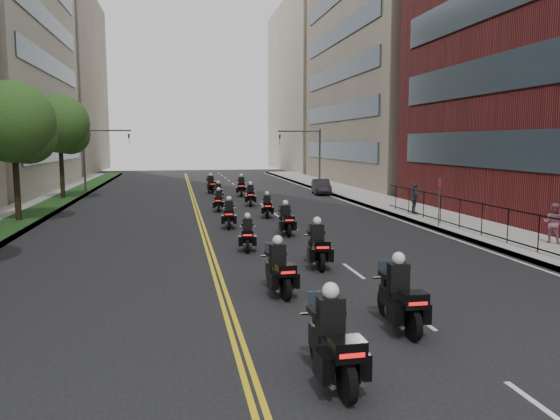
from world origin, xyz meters
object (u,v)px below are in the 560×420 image
Objects in this scene: motorcycle_9 at (250,196)px; pedestrian_b at (554,223)px; motorcycle_11 at (241,187)px; motorcycle_3 at (318,247)px; motorcycle_1 at (400,299)px; motorcycle_7 at (267,207)px; motorcycle_6 at (229,215)px; motorcycle_10 at (218,193)px; motorcycle_5 at (286,221)px; motorcycle_8 at (219,202)px; motorcycle_4 at (248,235)px; motorcycle_12 at (211,185)px; pedestrian_c at (415,199)px; motorcycle_0 at (333,344)px; motorcycle_2 at (279,271)px; parked_sedan at (321,187)px.

pedestrian_b is (10.61, -17.23, 0.34)m from motorcycle_9.
motorcycle_3 is at bearing -83.25° from motorcycle_11.
motorcycle_1 reaches higher than motorcycle_7.
motorcycle_7 is at bearing -82.51° from motorcycle_11.
motorcycle_6 is at bearing 99.74° from motorcycle_1.
motorcycle_1 is at bearing -86.07° from motorcycle_10.
motorcycle_8 is at bearing 105.39° from motorcycle_5.
motorcycle_4 is at bearing -83.48° from motorcycle_8.
motorcycle_4 is 0.92× the size of motorcycle_5.
motorcycle_3 is at bearing -93.09° from motorcycle_12.
pedestrian_c reaches higher than motorcycle_12.
motorcycle_0 reaches higher than pedestrian_b.
motorcycle_2 is at bearing -88.25° from motorcycle_9.
motorcycle_4 is 0.87× the size of motorcycle_12.
pedestrian_b is at bearing -71.68° from motorcycle_12.
motorcycle_9 reaches higher than motorcycle_10.
pedestrian_b is at bearing -164.59° from pedestrian_c.
motorcycle_7 is (0.11, 6.15, -0.05)m from motorcycle_5.
motorcycle_9 is 20.24m from pedestrian_b.
motorcycle_9 is 1.34× the size of pedestrian_b.
motorcycle_12 is (-2.28, 15.84, 0.09)m from motorcycle_7.
motorcycle_3 is at bearing -83.22° from motorcycle_9.
motorcycle_12 is at bearing 104.91° from motorcycle_7.
motorcycle_6 is 0.93× the size of motorcycle_12.
pedestrian_c is (8.87, -7.30, 0.39)m from motorcycle_9.
motorcycle_2 is at bearing -117.81° from motorcycle_3.
pedestrian_c is (11.28, 2.28, 0.41)m from motorcycle_6.
motorcycle_1 is at bearing 45.03° from motorcycle_0.
motorcycle_3 is at bearing 66.65° from pedestrian_b.
motorcycle_2 is 25.62m from motorcycle_10.
motorcycle_5 is (2.22, 9.98, -0.02)m from motorcycle_2.
motorcycle_3 is at bearing 52.66° from motorcycle_2.
motorcycle_10 is 0.53× the size of parked_sedan.
motorcycle_0 reaches higher than motorcycle_4.
motorcycle_7 is at bearing 93.09° from motorcycle_3.
motorcycle_4 is 1.00× the size of motorcycle_8.
motorcycle_3 is 1.18× the size of motorcycle_10.
motorcycle_2 is at bearing 123.78° from motorcycle_1.
motorcycle_3 is at bearing 75.27° from motorcycle_0.
motorcycle_8 is at bearing 96.60° from motorcycle_6.
motorcycle_7 is at bearing 89.91° from motorcycle_5.
motorcycle_0 is 16.98m from pedestrian_b.
motorcycle_8 is 1.22× the size of pedestrian_b.
motorcycle_8 is (-2.23, 16.45, -0.10)m from motorcycle_3.
motorcycle_4 is (0.08, 12.66, -0.13)m from motorcycle_0.
motorcycle_6 is at bearing 106.89° from pedestrian_c.
motorcycle_7 is (2.33, 16.14, -0.07)m from motorcycle_2.
motorcycle_1 is 1.20× the size of motorcycle_10.
motorcycle_1 is 1.07× the size of motorcycle_2.
motorcycle_9 is 6.82m from motorcycle_11.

